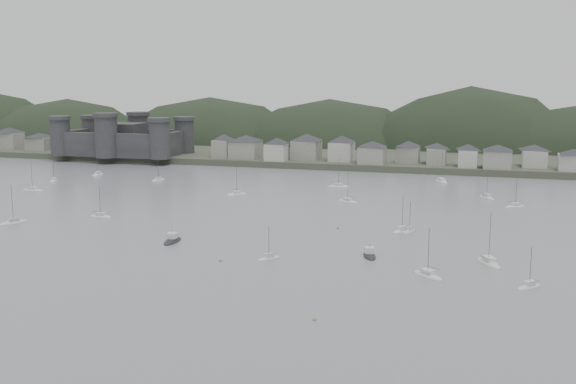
% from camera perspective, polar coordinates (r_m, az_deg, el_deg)
% --- Properties ---
extents(ground, '(900.00, 900.00, 0.00)m').
position_cam_1_polar(ground, '(141.40, -8.75, -7.32)').
color(ground, slate).
rests_on(ground, ground).
extents(far_shore_land, '(900.00, 250.00, 3.00)m').
position_cam_1_polar(far_shore_land, '(422.96, 8.53, 4.21)').
color(far_shore_land, '#383D2D').
rests_on(far_shore_land, ground).
extents(forested_ridge, '(851.55, 103.94, 102.57)m').
position_cam_1_polar(forested_ridge, '(398.54, 8.65, 2.03)').
color(forested_ridge, black).
rests_on(forested_ridge, ground).
extents(castle, '(66.00, 43.00, 20.00)m').
position_cam_1_polar(castle, '(351.92, -14.06, 4.49)').
color(castle, '#2C2C2F').
rests_on(castle, far_shore_land).
extents(waterfront_town, '(451.48, 28.46, 12.92)m').
position_cam_1_polar(waterfront_town, '(307.19, 14.99, 3.30)').
color(waterfront_town, gray).
rests_on(waterfront_town, far_shore_land).
extents(sailboat_lead, '(6.25, 9.25, 12.12)m').
position_cam_1_polar(sailboat_lead, '(207.22, -22.64, -2.46)').
color(sailboat_lead, silver).
rests_on(sailboat_lead, ground).
extents(moored_fleet, '(257.89, 168.15, 13.03)m').
position_cam_1_polar(moored_fleet, '(213.65, -3.68, -1.37)').
color(moored_fleet, silver).
rests_on(moored_fleet, ground).
extents(motor_launch_near, '(5.00, 8.25, 3.86)m').
position_cam_1_polar(motor_launch_near, '(156.96, 7.06, -5.45)').
color(motor_launch_near, black).
rests_on(motor_launch_near, ground).
extents(motor_launch_far, '(3.76, 8.97, 4.08)m').
position_cam_1_polar(motor_launch_far, '(172.18, -9.97, -4.17)').
color(motor_launch_far, black).
rests_on(motor_launch_far, ground).
extents(mooring_buoys, '(185.67, 147.44, 0.70)m').
position_cam_1_polar(mooring_buoys, '(177.84, -2.58, -3.63)').
color(mooring_buoys, '#BE773F').
rests_on(mooring_buoys, ground).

